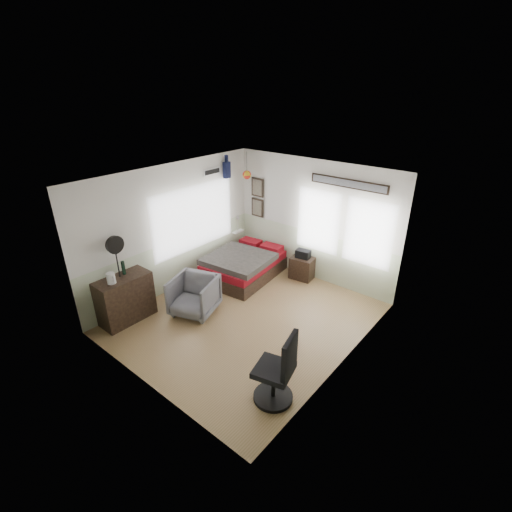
% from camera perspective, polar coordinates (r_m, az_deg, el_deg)
% --- Properties ---
extents(ground_plane, '(4.00, 4.50, 0.01)m').
position_cam_1_polar(ground_plane, '(7.25, -1.42, -9.55)').
color(ground_plane, olive).
extents(room_shell, '(4.02, 4.52, 2.71)m').
position_cam_1_polar(room_shell, '(6.64, -1.02, 2.94)').
color(room_shell, silver).
rests_on(room_shell, ground_plane).
extents(wall_decor, '(3.55, 1.32, 1.44)m').
position_cam_1_polar(wall_decor, '(8.41, 1.50, 11.31)').
color(wall_decor, black).
rests_on(wall_decor, room_shell).
extents(bed, '(1.48, 1.96, 0.59)m').
position_cam_1_polar(bed, '(8.56, -1.92, -1.42)').
color(bed, black).
rests_on(bed, ground_plane).
extents(dresser, '(0.48, 1.00, 0.90)m').
position_cam_1_polar(dresser, '(7.40, -19.45, -6.22)').
color(dresser, black).
rests_on(dresser, ground_plane).
extents(armchair, '(1.03, 1.05, 0.76)m').
position_cam_1_polar(armchair, '(7.32, -9.51, -6.01)').
color(armchair, slate).
rests_on(armchair, ground_plane).
extents(nightstand, '(0.57, 0.48, 0.51)m').
position_cam_1_polar(nightstand, '(8.58, 7.13, -1.79)').
color(nightstand, black).
rests_on(nightstand, ground_plane).
extents(task_chair, '(0.61, 0.61, 1.14)m').
position_cam_1_polar(task_chair, '(5.39, 3.39, -17.76)').
color(task_chair, black).
rests_on(task_chair, ground_plane).
extents(kettle, '(0.17, 0.15, 0.20)m').
position_cam_1_polar(kettle, '(7.01, -21.41, -3.20)').
color(kettle, silver).
rests_on(kettle, dresser).
extents(bottle, '(0.07, 0.07, 0.26)m').
position_cam_1_polar(bottle, '(7.24, -19.73, -1.72)').
color(bottle, black).
rests_on(bottle, dresser).
extents(stand_fan, '(0.09, 0.33, 0.81)m').
position_cam_1_polar(stand_fan, '(6.96, -20.92, 1.54)').
color(stand_fan, black).
rests_on(stand_fan, dresser).
extents(black_bag, '(0.34, 0.25, 0.19)m').
position_cam_1_polar(black_bag, '(8.42, 7.25, 0.32)').
color(black_bag, black).
rests_on(black_bag, nightstand).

